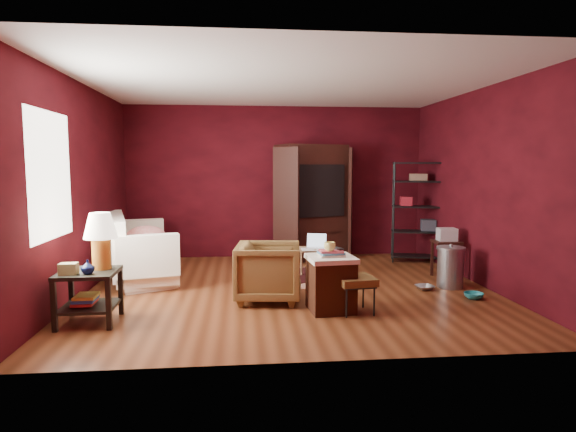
# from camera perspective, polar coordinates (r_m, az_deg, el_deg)

# --- Properties ---
(room) EXTENTS (5.54, 5.04, 2.84)m
(room) POSITION_cam_1_polar(r_m,az_deg,el_deg) (6.52, -0.16, 3.32)
(room) COLOR brown
(room) RESTS_ON ground
(sofa) EXTENTS (1.26, 1.96, 0.74)m
(sofa) POSITION_cam_1_polar(r_m,az_deg,el_deg) (7.66, -17.39, -4.32)
(sofa) COLOR white
(sofa) RESTS_ON ground
(armchair) EXTENTS (0.82, 0.87, 0.81)m
(armchair) POSITION_cam_1_polar(r_m,az_deg,el_deg) (6.11, -2.29, -6.30)
(armchair) COLOR black
(armchair) RESTS_ON ground
(pet_bowl_steel) EXTENTS (0.26, 0.11, 0.25)m
(pet_bowl_steel) POSITION_cam_1_polar(r_m,az_deg,el_deg) (6.95, 15.92, -7.40)
(pet_bowl_steel) COLOR #A8AAAF
(pet_bowl_steel) RESTS_ON ground
(pet_bowl_turquoise) EXTENTS (0.26, 0.12, 0.24)m
(pet_bowl_turquoise) POSITION_cam_1_polar(r_m,az_deg,el_deg) (6.69, 21.17, -8.11)
(pet_bowl_turquoise) COLOR teal
(pet_bowl_turquoise) RESTS_ON ground
(vase) EXTENTS (0.15, 0.16, 0.14)m
(vase) POSITION_cam_1_polar(r_m,az_deg,el_deg) (5.50, -22.65, -5.63)
(vase) COLOR #0C143E
(vase) RESTS_ON side_table
(mug) EXTENTS (0.14, 0.11, 0.13)m
(mug) POSITION_cam_1_polar(r_m,az_deg,el_deg) (5.58, 4.96, -3.49)
(mug) COLOR #EEE574
(mug) RESTS_ON hamper
(side_table) EXTENTS (0.61, 0.61, 1.20)m
(side_table) POSITION_cam_1_polar(r_m,az_deg,el_deg) (5.66, -21.93, -4.51)
(side_table) COLOR black
(side_table) RESTS_ON ground
(sofa_cushions) EXTENTS (1.36, 2.27, 0.89)m
(sofa_cushions) POSITION_cam_1_polar(r_m,az_deg,el_deg) (7.64, -17.31, -3.85)
(sofa_cushions) COLOR white
(sofa_cushions) RESTS_ON sofa
(hamper) EXTENTS (0.58, 0.58, 0.75)m
(hamper) POSITION_cam_1_polar(r_m,az_deg,el_deg) (5.73, 5.10, -7.84)
(hamper) COLOR #401B0E
(hamper) RESTS_ON ground
(footstool) EXTENTS (0.47, 0.47, 0.43)m
(footstool) POSITION_cam_1_polar(r_m,az_deg,el_deg) (5.68, 7.99, -7.70)
(footstool) COLOR black
(footstool) RESTS_ON ground
(rug_round) EXTENTS (1.64, 1.64, 0.01)m
(rug_round) POSITION_cam_1_polar(r_m,az_deg,el_deg) (7.41, 1.35, -7.27)
(rug_round) COLOR #F7EACE
(rug_round) RESTS_ON ground
(rug_oriental) EXTENTS (1.49, 1.34, 0.01)m
(rug_oriental) POSITION_cam_1_polar(r_m,az_deg,el_deg) (7.55, 2.08, -6.95)
(rug_oriental) COLOR #471315
(rug_oriental) RESTS_ON ground
(laptop_desk) EXTENTS (0.63, 0.53, 0.68)m
(laptop_desk) POSITION_cam_1_polar(r_m,az_deg,el_deg) (7.24, 3.31, -4.26)
(laptop_desk) COLOR #966944
(laptop_desk) RESTS_ON ground
(tv_armoire) EXTENTS (1.54, 1.19, 2.08)m
(tv_armoire) POSITION_cam_1_polar(r_m,az_deg,el_deg) (8.83, 2.87, 1.95)
(tv_armoire) COLOR black
(tv_armoire) RESTS_ON ground
(wire_shelving) EXTENTS (0.93, 0.58, 1.77)m
(wire_shelving) POSITION_cam_1_polar(r_m,az_deg,el_deg) (8.81, 15.15, 1.00)
(wire_shelving) COLOR #202526
(wire_shelving) RESTS_ON ground
(small_stand) EXTENTS (0.41, 0.41, 0.77)m
(small_stand) POSITION_cam_1_polar(r_m,az_deg,el_deg) (7.68, 18.30, -2.81)
(small_stand) COLOR black
(small_stand) RESTS_ON ground
(trash_can) EXTENTS (0.41, 0.41, 0.62)m
(trash_can) POSITION_cam_1_polar(r_m,az_deg,el_deg) (7.15, 18.69, -5.74)
(trash_can) COLOR #A2A3A9
(trash_can) RESTS_ON ground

